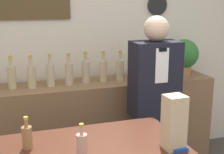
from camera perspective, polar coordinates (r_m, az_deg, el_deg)
The scene contains 18 objects.
back_wall at distance 3.31m, azimuth -6.87°, elevation 6.46°, with size 5.20×0.09×2.70m.
back_shelf at distance 3.32m, azimuth -1.34°, elevation -8.98°, with size 2.29×0.46×0.98m.
shopkeeper at distance 2.85m, azimuth 7.63°, elevation -5.82°, with size 0.42×0.26×1.65m.
potted_plant at distance 3.49m, azimuth 13.01°, elevation 3.90°, with size 0.32×0.32×0.39m.
paper_bag at distance 1.86m, azimuth 11.28°, elevation -8.12°, with size 0.12×0.12×0.32m.
tape_dispenser at distance 1.89m, azimuth 12.33°, elevation -12.36°, with size 0.09×0.06×0.07m.
counter_bottle_1 at distance 1.92m, azimuth -15.27°, elevation -10.46°, with size 0.06×0.06×0.20m.
counter_bottle_2 at distance 1.77m, azimuth -5.53°, elevation -12.20°, with size 0.06×0.06×0.20m.
shelf_bottle_1 at distance 3.03m, azimuth -17.85°, elevation 0.11°, with size 0.08×0.08×0.31m.
shelf_bottle_2 at distance 3.00m, azimuth -14.50°, elevation 0.22°, with size 0.08×0.08×0.31m.
shelf_bottle_3 at distance 3.02m, azimuth -11.19°, elevation 0.49°, with size 0.08×0.08×0.31m.
shelf_bottle_4 at distance 3.04m, azimuth -7.89°, elevation 0.71°, with size 0.08×0.08×0.31m.
shelf_bottle_5 at distance 3.10m, azimuth -4.82°, elevation 1.09°, with size 0.08×0.08×0.31m.
shelf_bottle_6 at distance 3.13m, azimuth -1.60°, elevation 1.23°, with size 0.08×0.08×0.31m.
shelf_bottle_7 at distance 3.18m, azimuth 1.47°, elevation 1.43°, with size 0.08×0.08×0.31m.
shelf_bottle_8 at distance 3.24m, azimuth 4.38°, elevation 1.64°, with size 0.08×0.08×0.31m.
shelf_bottle_9 at distance 3.32m, azimuth 7.11°, elevation 1.88°, with size 0.08×0.08×0.31m.
shelf_bottle_10 at distance 3.39m, azimuth 9.83°, elevation 2.05°, with size 0.08×0.08×0.31m.
Camera 1 is at (-0.63, -1.22, 1.79)m, focal length 50.00 mm.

